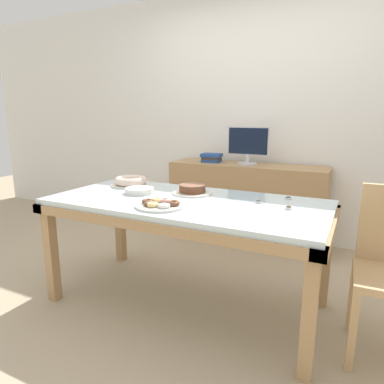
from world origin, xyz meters
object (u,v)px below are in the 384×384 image
(pastry_platter, at_px, (160,204))
(tealight_centre, at_px, (289,208))
(computer_monitor, at_px, (248,146))
(book_stack, at_px, (212,158))
(cake_golden_bundt, at_px, (131,181))
(tealight_near_cakes, at_px, (288,198))
(cake_chocolate_round, at_px, (192,190))
(plate_stack, at_px, (139,191))
(tealight_near_front, at_px, (259,202))

(pastry_platter, bearing_deg, tealight_centre, 21.60)
(computer_monitor, xyz_separation_m, book_stack, (-0.40, 0.00, -0.14))
(book_stack, bearing_deg, cake_golden_bundt, -100.70)
(cake_golden_bundt, bearing_deg, tealight_centre, -7.09)
(tealight_near_cakes, relative_size, tealight_centre, 1.00)
(cake_chocolate_round, xyz_separation_m, plate_stack, (-0.35, -0.16, -0.01))
(tealight_near_cakes, bearing_deg, pastry_platter, -141.30)
(pastry_platter, xyz_separation_m, tealight_near_front, (0.53, 0.35, -0.01))
(cake_chocolate_round, relative_size, cake_golden_bundt, 0.93)
(book_stack, relative_size, cake_chocolate_round, 0.77)
(pastry_platter, height_order, tealight_centre, pastry_platter)
(cake_chocolate_round, xyz_separation_m, tealight_near_cakes, (0.66, 0.13, -0.02))
(plate_stack, bearing_deg, tealight_near_cakes, 15.90)
(pastry_platter, relative_size, plate_stack, 1.50)
(book_stack, xyz_separation_m, pastry_platter, (0.34, -1.60, -0.10))
(computer_monitor, height_order, book_stack, computer_monitor)
(tealight_near_front, bearing_deg, book_stack, 124.79)
(computer_monitor, distance_m, tealight_near_cakes, 1.24)
(book_stack, xyz_separation_m, tealight_near_cakes, (1.01, -1.05, -0.11))
(cake_chocolate_round, xyz_separation_m, cake_golden_bundt, (-0.57, 0.03, 0.01))
(cake_chocolate_round, xyz_separation_m, tealight_near_front, (0.51, -0.06, -0.02))
(computer_monitor, height_order, tealight_near_cakes, computer_monitor)
(tealight_centre, bearing_deg, cake_golden_bundt, 172.91)
(pastry_platter, bearing_deg, tealight_near_front, 34.02)
(pastry_platter, bearing_deg, tealight_near_cakes, 38.70)
(tealight_near_cakes, bearing_deg, tealight_centre, -78.51)
(book_stack, xyz_separation_m, cake_chocolate_round, (0.35, -1.18, -0.09))
(book_stack, bearing_deg, cake_chocolate_round, -73.29)
(cake_golden_bundt, distance_m, tealight_near_front, 1.08)
(book_stack, bearing_deg, tealight_centre, -50.81)
(computer_monitor, relative_size, cake_golden_bundt, 1.35)
(tealight_near_cakes, bearing_deg, book_stack, 133.91)
(plate_stack, bearing_deg, book_stack, 90.12)
(book_stack, height_order, plate_stack, book_stack)
(cake_golden_bundt, relative_size, tealight_near_front, 7.86)
(book_stack, bearing_deg, tealight_near_front, -55.21)
(tealight_near_front, bearing_deg, cake_chocolate_round, 173.41)
(cake_golden_bundt, relative_size, tealight_near_cakes, 7.86)
(pastry_platter, distance_m, tealight_near_cakes, 0.87)
(book_stack, bearing_deg, plate_stack, -89.88)
(computer_monitor, relative_size, pastry_platter, 1.34)
(cake_chocolate_round, relative_size, tealight_centre, 7.28)
(computer_monitor, xyz_separation_m, tealight_near_cakes, (0.62, -1.05, -0.25))
(plate_stack, distance_m, tealight_centre, 1.06)
(computer_monitor, distance_m, tealight_centre, 1.49)
(book_stack, relative_size, tealight_near_front, 5.61)
(cake_chocolate_round, bearing_deg, plate_stack, -155.72)
(cake_golden_bundt, height_order, plate_stack, cake_golden_bundt)
(tealight_centre, height_order, tealight_near_front, same)
(computer_monitor, relative_size, cake_chocolate_round, 1.46)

